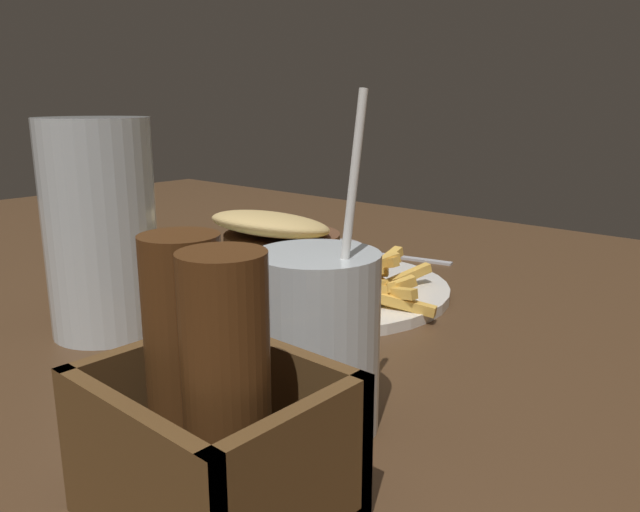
{
  "coord_description": "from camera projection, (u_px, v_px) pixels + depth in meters",
  "views": [
    {
      "loc": [
        -0.52,
        0.41,
        0.92
      ],
      "look_at": [
        -0.11,
        -0.04,
        0.77
      ],
      "focal_mm": 35.0,
      "sensor_mm": 36.0,
      "label": 1
    }
  ],
  "objects": [
    {
      "name": "dining_table",
      "position": [
        220.0,
        352.0,
        0.7
      ],
      "size": [
        1.54,
        1.06,
        0.73
      ],
      "color": "#4C331E",
      "rests_on": "ground_plane"
    },
    {
      "name": "beer_glass",
      "position": [
        101.0,
        231.0,
        0.51
      ],
      "size": [
        0.09,
        0.09,
        0.18
      ],
      "color": "silver",
      "rests_on": "dining_table"
    },
    {
      "name": "spoon",
      "position": [
        349.0,
        246.0,
        0.81
      ],
      "size": [
        0.18,
        0.06,
        0.02
      ],
      "rotation": [
        0.0,
        0.0,
        0.21
      ],
      "color": "silver",
      "rests_on": "dining_table"
    },
    {
      "name": "meal_plate_near",
      "position": [
        299.0,
        263.0,
        0.64
      ],
      "size": [
        0.27,
        0.26,
        0.09
      ],
      "color": "white",
      "rests_on": "dining_table"
    },
    {
      "name": "condiment_caddy",
      "position": [
        210.0,
        422.0,
        0.29
      ],
      "size": [
        0.11,
        0.09,
        0.13
      ],
      "color": "brown",
      "rests_on": "dining_table"
    },
    {
      "name": "juice_glass",
      "position": [
        317.0,
        348.0,
        0.37
      ],
      "size": [
        0.07,
        0.07,
        0.2
      ],
      "color": "silver",
      "rests_on": "dining_table"
    }
  ]
}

